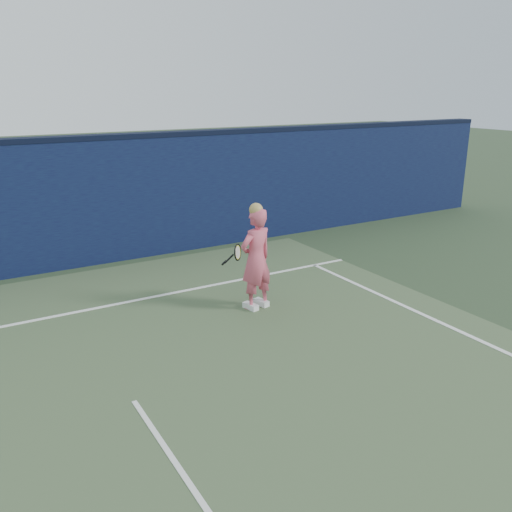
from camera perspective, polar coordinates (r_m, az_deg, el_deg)
ground at (r=5.88m, az=-9.47°, el=-19.44°), size 80.00×80.00×0.00m
backstop_wall at (r=11.30m, az=-21.93°, el=4.64°), size 24.00×0.40×2.50m
wall_cap at (r=11.11m, az=-22.70°, el=11.18°), size 24.00×0.42×0.10m
player at (r=8.73m, az=0.00°, el=-0.28°), size 0.69×0.52×1.76m
racket at (r=9.07m, az=-2.05°, el=0.30°), size 0.51×0.29×0.30m
court_lines at (r=5.63m, az=-8.17°, el=-21.15°), size 11.00×12.04×0.01m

